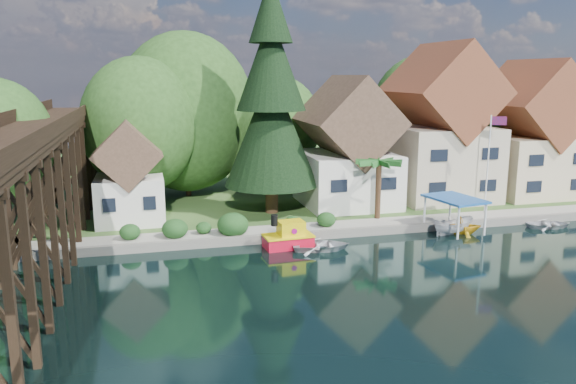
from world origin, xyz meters
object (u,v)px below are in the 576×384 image
object	(u,v)px
shed	(129,179)
boat_white_b	(549,223)
house_left	(347,151)
flagpole	(491,153)
conifer	(271,102)
boat_white_a	(321,244)
tugboat	(289,237)
house_center	(440,133)
trestle_bridge	(33,185)
boat_yellow	(462,224)
house_right	(530,138)
palm_tree	(379,164)
boat_canopy	(454,219)

from	to	relation	value
shed	boat_white_b	world-z (taller)	shed
house_left	flagpole	xyz separation A→B (m)	(10.16, -5.61, 0.21)
conifer	boat_white_a	size ratio (longest dim) A/B	4.79
tugboat	boat_white_a	world-z (taller)	tugboat
tugboat	boat_white_b	size ratio (longest dim) A/B	1.03
shed	conifer	bearing A→B (deg)	0.88
house_center	boat_white_b	xyz separation A→B (m)	(4.17, -9.90, -6.07)
house_center	trestle_bridge	bearing A→B (deg)	-160.51
house_center	flagpole	xyz separation A→B (m)	(1.16, -6.11, -1.06)
conifer	boat_yellow	bearing A→B (deg)	-32.14
house_right	palm_tree	distance (m)	18.26
trestle_bridge	conifer	world-z (taller)	conifer
flagpole	boat_yellow	world-z (taller)	flagpole
house_center	house_left	bearing A→B (deg)	-176.82
conifer	tugboat	xyz separation A→B (m)	(-0.63, -8.02, -8.72)
trestle_bridge	palm_tree	distance (m)	24.21
house_right	boat_canopy	distance (m)	16.60
shed	boat_yellow	distance (m)	25.16
trestle_bridge	flagpole	bearing A→B (deg)	8.95
boat_white_a	boat_yellow	xyz separation A→B (m)	(11.31, 1.17, 0.32)
house_right	house_center	bearing A→B (deg)	176.82
flagpole	boat_canopy	bearing A→B (deg)	-144.81
shed	boat_canopy	xyz separation A→B (m)	(23.00, -7.75, -2.64)
tugboat	boat_canopy	distance (m)	12.55
house_right	flagpole	distance (m)	9.65
house_center	boat_white_a	xyz separation A→B (m)	(-14.58, -10.95, -6.01)
tugboat	house_right	bearing A→B (deg)	20.11
boat_white_b	tugboat	bearing A→B (deg)	100.21
trestle_bridge	boat_canopy	xyz separation A→B (m)	(28.00, 1.58, -4.16)
shed	palm_tree	xyz separation A→B (m)	(18.60, -3.95, 0.99)
trestle_bridge	palm_tree	world-z (taller)	trestle_bridge
trestle_bridge	flagpole	size ratio (longest dim) A/B	5.58
palm_tree	tugboat	size ratio (longest dim) A/B	1.43
palm_tree	boat_canopy	xyz separation A→B (m)	(4.40, -3.80, -3.64)
boat_yellow	shed	bearing A→B (deg)	87.00
trestle_bridge	flagpole	world-z (taller)	trestle_bridge
house_center	palm_tree	xyz separation A→B (m)	(-8.40, -5.95, -1.60)
house_left	conifer	distance (m)	8.26
trestle_bridge	shed	bearing A→B (deg)	61.81
house_center	conifer	bearing A→B (deg)	-173.44
flagpole	tugboat	world-z (taller)	flagpole
boat_white_a	boat_white_b	size ratio (longest dim) A/B	1.15
conifer	palm_tree	distance (m)	9.74
house_center	flagpole	size ratio (longest dim) A/B	1.75
conifer	tugboat	size ratio (longest dim) A/B	5.36
boat_yellow	house_right	bearing A→B (deg)	-37.77
palm_tree	boat_yellow	bearing A→B (deg)	-36.73
trestle_bridge	boat_yellow	world-z (taller)	trestle_bridge
boat_yellow	boat_white_b	distance (m)	7.45
house_left	house_center	world-z (taller)	house_center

